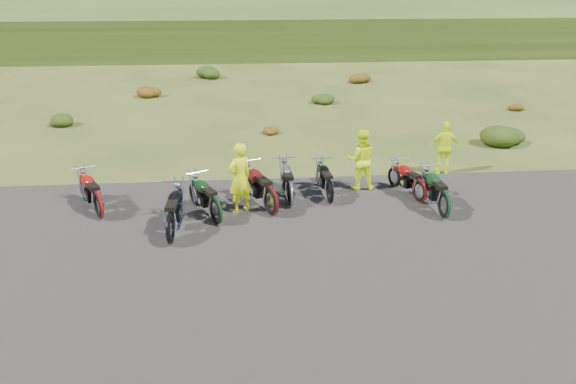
{
  "coord_description": "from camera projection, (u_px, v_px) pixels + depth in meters",
  "views": [
    {
      "loc": [
        -1.49,
        -12.45,
        6.09
      ],
      "look_at": [
        -0.37,
        0.69,
        0.87
      ],
      "focal_mm": 35.0,
      "sensor_mm": 36.0,
      "label": 1
    }
  ],
  "objects": [
    {
      "name": "shrub_1",
      "position": [
        59.0,
        118.0,
        23.53
      ],
      "size": [
        1.03,
        1.03,
        0.61
      ],
      "primitive_type": "ellipsoid",
      "color": "#1D330C",
      "rests_on": "ground"
    },
    {
      "name": "shrub_8",
      "position": [
        513.0,
        105.0,
        26.19
      ],
      "size": [
        0.77,
        0.77,
        0.45
      ],
      "primitive_type": "ellipsoid",
      "color": "#67300C",
      "rests_on": "ground"
    },
    {
      "name": "shrub_2",
      "position": [
        148.0,
        90.0,
        28.64
      ],
      "size": [
        1.3,
        1.3,
        0.77
      ],
      "primitive_type": "ellipsoid",
      "color": "#67300C",
      "rests_on": "ground"
    },
    {
      "name": "person_right_b",
      "position": [
        445.0,
        148.0,
        17.73
      ],
      "size": [
        1.03,
        0.49,
        1.7
      ],
      "primitive_type": "imported",
      "rotation": [
        0.0,
        0.0,
        3.06
      ],
      "color": "#C8E40C",
      "rests_on": "ground"
    },
    {
      "name": "gravel_pad",
      "position": [
        316.0,
        275.0,
        12.04
      ],
      "size": [
        20.0,
        12.0,
        0.04
      ],
      "primitive_type": "cube",
      "color": "black",
      "rests_on": "ground"
    },
    {
      "name": "motorcycle_0",
      "position": [
        172.0,
        244.0,
        13.41
      ],
      "size": [
        0.87,
        2.24,
        1.15
      ],
      "primitive_type": null,
      "rotation": [
        0.0,
        0.0,
        1.51
      ],
      "color": "black",
      "rests_on": "ground"
    },
    {
      "name": "shrub_3",
      "position": [
        210.0,
        71.0,
        33.75
      ],
      "size": [
        1.56,
        1.56,
        0.92
      ],
      "primitive_type": "ellipsoid",
      "color": "#1D330C",
      "rests_on": "ground"
    },
    {
      "name": "shrub_4",
      "position": [
        269.0,
        129.0,
        22.3
      ],
      "size": [
        0.77,
        0.77,
        0.45
      ],
      "primitive_type": "ellipsoid",
      "color": "#67300C",
      "rests_on": "ground"
    },
    {
      "name": "motorcycle_1",
      "position": [
        101.0,
        219.0,
        14.75
      ],
      "size": [
        1.63,
        2.19,
        1.1
      ],
      "primitive_type": null,
      "rotation": [
        0.0,
        0.0,
        2.07
      ],
      "color": "#960E0A",
      "rests_on": "ground"
    },
    {
      "name": "person_middle",
      "position": [
        240.0,
        179.0,
        14.81
      ],
      "size": [
        0.84,
        0.77,
        1.92
      ],
      "primitive_type": "imported",
      "rotation": [
        0.0,
        0.0,
        3.74
      ],
      "color": "#C8E40C",
      "rests_on": "ground"
    },
    {
      "name": "ground",
      "position": [
        305.0,
        234.0,
        13.9
      ],
      "size": [
        300.0,
        300.0,
        0.0
      ],
      "primitive_type": "plane",
      "color": "#324115",
      "rests_on": "ground"
    },
    {
      "name": "motorcycle_7",
      "position": [
        443.0,
        219.0,
        14.78
      ],
      "size": [
        0.84,
        2.14,
        1.1
      ],
      "primitive_type": null,
      "rotation": [
        0.0,
        0.0,
        1.64
      ],
      "color": "black",
      "rests_on": "ground"
    },
    {
      "name": "motorcycle_6",
      "position": [
        418.0,
        203.0,
        15.79
      ],
      "size": [
        1.2,
        1.99,
        0.99
      ],
      "primitive_type": null,
      "rotation": [
        0.0,
        0.0,
        1.9
      ],
      "color": "maroon",
      "rests_on": "ground"
    },
    {
      "name": "motorcycle_2",
      "position": [
        217.0,
        224.0,
        14.46
      ],
      "size": [
        1.53,
        2.15,
        1.08
      ],
      "primitive_type": null,
      "rotation": [
        0.0,
        0.0,
        2.03
      ],
      "color": "black",
      "rests_on": "ground"
    },
    {
      "name": "shrub_5",
      "position": [
        322.0,
        97.0,
        27.41
      ],
      "size": [
        1.03,
        1.03,
        0.61
      ],
      "primitive_type": "ellipsoid",
      "color": "#1D330C",
      "rests_on": "ground"
    },
    {
      "name": "hill_plateau",
      "position": [
        245.0,
        2.0,
        115.8
      ],
      "size": [
        300.0,
        90.0,
        9.17
      ],
      "primitive_type": "cube",
      "color": "#324416",
      "rests_on": "ground"
    },
    {
      "name": "motorcycle_5",
      "position": [
        329.0,
        204.0,
        15.71
      ],
      "size": [
        0.81,
        1.97,
        1.01
      ],
      "primitive_type": null,
      "rotation": [
        0.0,
        0.0,
        1.66
      ],
      "color": "black",
      "rests_on": "ground"
    },
    {
      "name": "person_right_a",
      "position": [
        361.0,
        160.0,
        16.44
      ],
      "size": [
        0.93,
        0.75,
        1.81
      ],
      "primitive_type": "imported",
      "rotation": [
        0.0,
        0.0,
        3.07
      ],
      "color": "#C8E40C",
      "rests_on": "ground"
    },
    {
      "name": "shrub_6",
      "position": [
        359.0,
        76.0,
        32.52
      ],
      "size": [
        1.3,
        1.3,
        0.77
      ],
      "primitive_type": "ellipsoid",
      "color": "#67300C",
      "rests_on": "ground"
    },
    {
      "name": "hill_slope",
      "position": [
        252.0,
        31.0,
        60.21
      ],
      "size": [
        300.0,
        45.97,
        9.37
      ],
      "primitive_type": null,
      "rotation": [
        0.14,
        0.0,
        0.0
      ],
      "color": "#324416",
      "rests_on": "ground"
    },
    {
      "name": "shrub_7",
      "position": [
        504.0,
        132.0,
        20.96
      ],
      "size": [
        1.56,
        1.56,
        0.92
      ],
      "primitive_type": "ellipsoid",
      "color": "#1D330C",
      "rests_on": "ground"
    },
    {
      "name": "motorcycle_4",
      "position": [
        271.0,
        216.0,
        14.94
      ],
      "size": [
        1.65,
        2.39,
        1.19
      ],
      "primitive_type": null,
      "rotation": [
        0.0,
        0.0,
        2.0
      ],
      "color": "#4F0D0D",
      "rests_on": "ground"
    },
    {
      "name": "motorcycle_3",
      "position": [
        290.0,
        207.0,
        15.53
      ],
      "size": [
        0.8,
        2.08,
        1.07
      ],
      "primitive_type": null,
      "rotation": [
        0.0,
        0.0,
        1.63
      ],
      "color": "#A3A4A8",
      "rests_on": "ground"
    }
  ]
}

